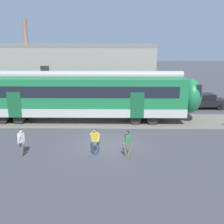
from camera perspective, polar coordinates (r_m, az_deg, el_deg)
ground_plane at (r=17.67m, az=-1.53°, el=-7.12°), size 160.00×160.00×0.00m
pedestrian_white at (r=16.64m, az=-19.23°, el=-5.78°), size 0.57×0.66×1.67m
pedestrian_yellow at (r=15.90m, az=-3.69°, el=-5.89°), size 0.67×0.55×1.67m
pedestrian_green at (r=15.54m, az=3.40°, el=-6.50°), size 0.65×0.53×1.67m
parked_car_black at (r=28.57m, az=19.56°, el=2.27°), size 4.08×1.92×1.54m
background_building at (r=31.99m, az=-8.07°, el=8.68°), size 18.66×5.00×9.20m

